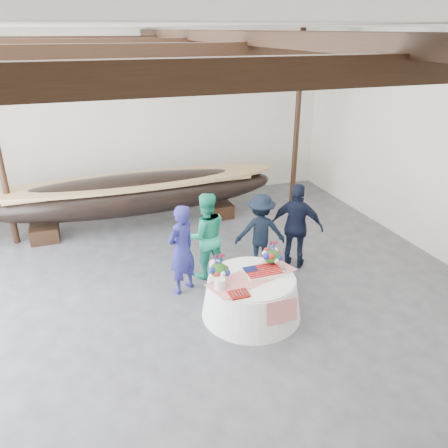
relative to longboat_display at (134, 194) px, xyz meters
name	(u,v)px	position (x,y,z in m)	size (l,w,h in m)	color
floor	(222,317)	(0.76, -4.24, -0.85)	(10.00, 12.00, 0.01)	#3D3D42
wall_back	(149,120)	(0.76, 1.76, 1.40)	(10.00, 0.02, 4.50)	silver
ceiling	(222,26)	(0.76, -4.24, 3.65)	(10.00, 12.00, 0.01)	white
pavilion_structure	(205,64)	(0.76, -3.49, 3.16)	(9.80, 11.76, 4.50)	black
longboat_display	(134,194)	(0.00, 0.00, 0.00)	(7.07, 1.41, 1.33)	black
banquet_table	(251,296)	(1.27, -4.30, -0.49)	(1.68, 1.68, 0.72)	white
tabletop_items	(246,267)	(1.19, -4.19, 0.03)	(1.65, 1.04, 0.40)	red
guest_woman_blue	(181,249)	(0.36, -3.18, 0.00)	(0.62, 0.41, 1.70)	navy
guest_woman_teal	(206,236)	(0.92, -2.81, 0.02)	(0.84, 0.65, 1.73)	#20A87E
guest_man_left	(260,231)	(2.06, -2.82, -0.06)	(1.01, 0.58, 1.56)	black
guest_man_right	(297,226)	(2.74, -3.05, 0.04)	(1.04, 0.43, 1.77)	black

